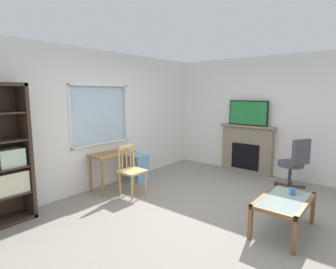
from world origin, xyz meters
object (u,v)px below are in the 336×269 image
(tv, at_px, (248,113))
(sippy_cup, at_px, (293,191))
(office_chair, at_px, (294,161))
(wooden_chair, at_px, (131,170))
(desk_under_window, at_px, (112,159))
(fireplace, at_px, (247,149))
(coffee_table, at_px, (284,203))
(plastic_drawer_unit, at_px, (137,167))

(tv, xyz_separation_m, sippy_cup, (-2.07, -1.55, -0.90))
(office_chair, bearing_deg, sippy_cup, -166.60)
(wooden_chair, xyz_separation_m, tv, (2.68, -1.05, 0.94))
(desk_under_window, relative_size, fireplace, 0.67)
(tv, relative_size, sippy_cup, 10.06)
(tv, distance_m, coffee_table, 2.93)
(sippy_cup, bearing_deg, desk_under_window, 101.29)
(tv, distance_m, sippy_cup, 2.74)
(wooden_chair, distance_m, coffee_table, 2.58)
(plastic_drawer_unit, distance_m, sippy_cup, 3.17)
(plastic_drawer_unit, relative_size, office_chair, 0.55)
(plastic_drawer_unit, xyz_separation_m, office_chair, (1.51, -2.78, 0.28))
(plastic_drawer_unit, height_order, tv, tv)
(desk_under_window, distance_m, coffee_table, 3.10)
(plastic_drawer_unit, height_order, sippy_cup, same)
(fireplace, bearing_deg, tv, -180.00)
(fireplace, distance_m, office_chair, 1.27)
(plastic_drawer_unit, distance_m, office_chair, 3.18)
(wooden_chair, height_order, sippy_cup, wooden_chair)
(office_chair, relative_size, sippy_cup, 11.11)
(wooden_chair, height_order, tv, tv)
(fireplace, xyz_separation_m, sippy_cup, (-2.09, -1.55, -0.06))
(fireplace, bearing_deg, wooden_chair, 158.75)
(wooden_chair, relative_size, office_chair, 0.90)
(wooden_chair, relative_size, fireplace, 0.70)
(tv, height_order, coffee_table, tv)
(coffee_table, bearing_deg, sippy_cup, -10.20)
(tv, relative_size, office_chair, 0.91)
(desk_under_window, height_order, fireplace, fireplace)
(tv, distance_m, office_chair, 1.52)
(sippy_cup, bearing_deg, tv, 36.74)
(plastic_drawer_unit, height_order, office_chair, office_chair)
(office_chair, height_order, coffee_table, office_chair)
(office_chair, bearing_deg, coffee_table, -169.44)
(tv, bearing_deg, office_chair, -112.18)
(plastic_drawer_unit, xyz_separation_m, coffee_table, (-0.31, -3.12, 0.12))
(wooden_chair, xyz_separation_m, fireplace, (2.70, -1.05, 0.10))
(tv, bearing_deg, desk_under_window, 149.88)
(desk_under_window, bearing_deg, fireplace, -29.95)
(wooden_chair, distance_m, tv, 3.03)
(coffee_table, bearing_deg, desk_under_window, 97.34)
(wooden_chair, distance_m, sippy_cup, 2.67)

